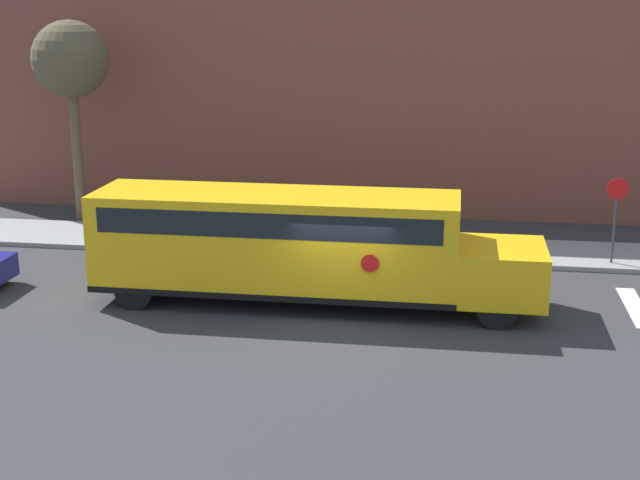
% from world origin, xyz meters
% --- Properties ---
extents(ground_plane, '(60.00, 60.00, 0.00)m').
position_xyz_m(ground_plane, '(0.00, 0.00, 0.00)').
color(ground_plane, '#333335').
extents(sidewalk_strip, '(44.00, 3.00, 0.15)m').
position_xyz_m(sidewalk_strip, '(0.00, 6.50, 0.07)').
color(sidewalk_strip, gray).
rests_on(sidewalk_strip, ground).
extents(building_backdrop, '(32.00, 4.00, 10.43)m').
position_xyz_m(building_backdrop, '(0.00, 13.00, 5.22)').
color(building_backdrop, brown).
rests_on(building_backdrop, ground).
extents(school_bus, '(11.65, 2.57, 2.95)m').
position_xyz_m(school_bus, '(-1.40, 0.96, 1.70)').
color(school_bus, yellow).
rests_on(school_bus, ground).
extents(stop_sign, '(0.64, 0.10, 2.73)m').
position_xyz_m(stop_sign, '(7.38, 5.60, 1.77)').
color(stop_sign, '#38383A').
rests_on(stop_sign, ground).
extents(tree_near_sidewalk, '(2.66, 2.66, 7.12)m').
position_xyz_m(tree_near_sidewalk, '(-10.65, 8.56, 5.67)').
color(tree_near_sidewalk, brown).
rests_on(tree_near_sidewalk, ground).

